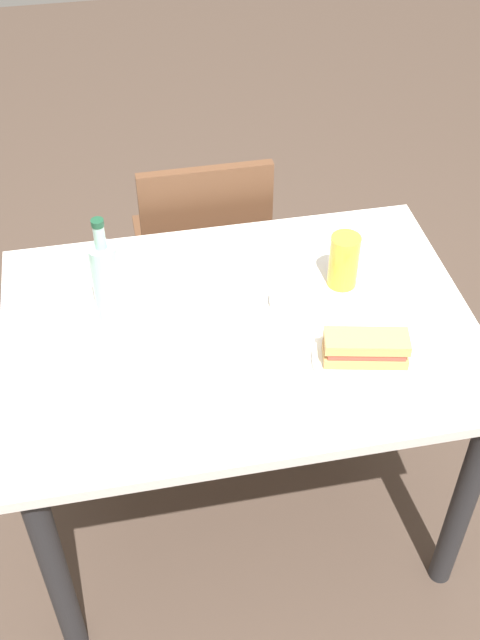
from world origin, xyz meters
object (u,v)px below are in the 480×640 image
object	(u,v)px
plate_near	(364,361)
baguette_sandwich_near	(366,348)
dining_table	(240,360)
knife_near	(357,341)
water_bottle	(107,282)
beer_glass	(344,261)
olive_bowl	(291,300)
chair_far	(203,252)

from	to	relation	value
plate_near	baguette_sandwich_near	size ratio (longest dim) A/B	1.19
dining_table	knife_near	xyz separation A→B (m)	(0.25, -0.12, 0.13)
baguette_sandwich_near	water_bottle	size ratio (longest dim) A/B	0.67
knife_near	baguette_sandwich_near	bearing A→B (deg)	-89.95
knife_near	beer_glass	distance (m)	0.23
knife_near	dining_table	bearing A→B (deg)	154.59
plate_near	beer_glass	distance (m)	0.29
dining_table	knife_near	world-z (taller)	knife_near
knife_near	plate_near	bearing A→B (deg)	-89.95
water_bottle	beer_glass	distance (m)	0.58
baguette_sandwich_near	beer_glass	distance (m)	0.28
baguette_sandwich_near	dining_table	bearing A→B (deg)	145.37
baguette_sandwich_near	beer_glass	world-z (taller)	beer_glass
knife_near	olive_bowl	distance (m)	0.20
baguette_sandwich_near	plate_near	bearing A→B (deg)	90.00
dining_table	olive_bowl	xyz separation A→B (m)	(0.14, 0.05, 0.13)
beer_glass	plate_near	bearing A→B (deg)	-96.14
baguette_sandwich_near	water_bottle	xyz separation A→B (m)	(-0.55, 0.25, 0.07)
knife_near	water_bottle	bearing A→B (deg)	159.91
knife_near	beer_glass	bearing A→B (deg)	82.38
plate_near	water_bottle	bearing A→B (deg)	155.08
chair_far	beer_glass	world-z (taller)	beer_glass
dining_table	baguette_sandwich_near	distance (m)	0.35
water_bottle	plate_near	bearing A→B (deg)	-24.92
dining_table	beer_glass	world-z (taller)	beer_glass
chair_far	baguette_sandwich_near	xyz separation A→B (m)	(0.25, -0.77, 0.29)
water_bottle	beer_glass	bearing A→B (deg)	2.40
dining_table	water_bottle	distance (m)	0.39
chair_far	plate_near	world-z (taller)	chair_far
beer_glass	olive_bowl	bearing A→B (deg)	-158.68
dining_table	knife_near	size ratio (longest dim) A/B	6.30
plate_near	beer_glass	world-z (taller)	beer_glass
baguette_sandwich_near	beer_glass	bearing A→B (deg)	83.86
chair_far	plate_near	xyz separation A→B (m)	(0.25, -0.77, 0.25)
plate_near	beer_glass	xyz separation A→B (m)	(0.03, 0.28, 0.06)
dining_table	baguette_sandwich_near	size ratio (longest dim) A/B	5.67
chair_far	baguette_sandwich_near	size ratio (longest dim) A/B	4.35
chair_far	water_bottle	size ratio (longest dim) A/B	2.93
dining_table	plate_near	distance (m)	0.33
water_bottle	olive_bowl	bearing A→B (deg)	-4.22
dining_table	baguette_sandwich_near	world-z (taller)	baguette_sandwich_near
knife_near	olive_bowl	bearing A→B (deg)	124.10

